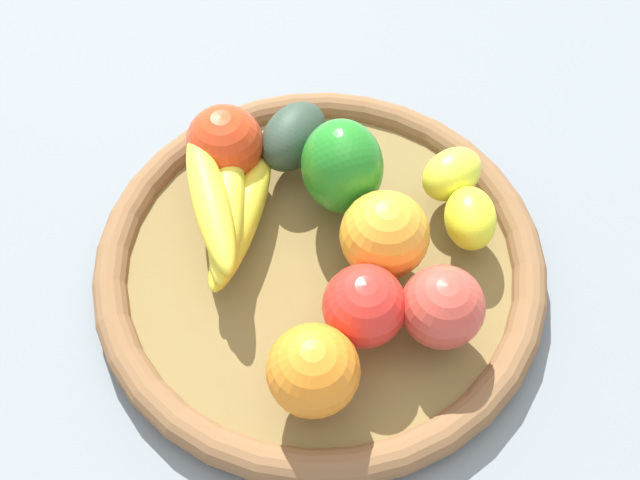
{
  "coord_description": "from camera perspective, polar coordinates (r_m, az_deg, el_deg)",
  "views": [
    {
      "loc": [
        0.21,
        -0.29,
        0.6
      ],
      "look_at": [
        0.0,
        0.0,
        0.05
      ],
      "focal_mm": 42.9,
      "sensor_mm": 36.0,
      "label": 1
    }
  ],
  "objects": [
    {
      "name": "apple_0",
      "position": [
        0.61,
        9.33,
        -4.67
      ],
      "size": [
        0.09,
        0.09,
        0.07
      ],
      "primitive_type": "sphere",
      "rotation": [
        0.0,
        0.0,
        1.99
      ],
      "color": "#C64437",
      "rests_on": "basket"
    },
    {
      "name": "bell_pepper",
      "position": [
        0.67,
        1.66,
        5.49
      ],
      "size": [
        0.1,
        0.1,
        0.09
      ],
      "primitive_type": "ellipsoid",
      "rotation": [
        0.0,
        0.0,
        2.54
      ],
      "color": "#228022",
      "rests_on": "basket"
    },
    {
      "name": "orange_1",
      "position": [
        0.58,
        -0.52,
        -9.71
      ],
      "size": [
        0.1,
        0.1,
        0.07
      ],
      "primitive_type": "sphere",
      "rotation": [
        0.0,
        0.0,
        2.41
      ],
      "color": "orange",
      "rests_on": "basket"
    },
    {
      "name": "apple_1",
      "position": [
        0.6,
        3.32,
        -4.94
      ],
      "size": [
        0.08,
        0.08,
        0.07
      ],
      "primitive_type": "sphere",
      "rotation": [
        0.0,
        0.0,
        0.2
      ],
      "color": "red",
      "rests_on": "basket"
    },
    {
      "name": "banana_bunch",
      "position": [
        0.66,
        -7.01,
        2.25
      ],
      "size": [
        0.14,
        0.15,
        0.06
      ],
      "color": "yellow",
      "rests_on": "basket"
    },
    {
      "name": "avocado",
      "position": [
        0.71,
        -2.0,
        7.73
      ],
      "size": [
        0.06,
        0.08,
        0.05
      ],
      "primitive_type": "ellipsoid",
      "rotation": [
        0.0,
        0.0,
        1.68
      ],
      "color": "#2D4031",
      "rests_on": "basket"
    },
    {
      "name": "apple_2",
      "position": [
        0.7,
        -7.12,
        7.18
      ],
      "size": [
        0.1,
        0.1,
        0.07
      ],
      "primitive_type": "sphere",
      "rotation": [
        0.0,
        0.0,
        5.31
      ],
      "color": "red",
      "rests_on": "basket"
    },
    {
      "name": "basket",
      "position": [
        0.68,
        0.0,
        -1.76
      ],
      "size": [
        0.4,
        0.4,
        0.03
      ],
      "color": "olive",
      "rests_on": "ground_plane"
    },
    {
      "name": "ground_plane",
      "position": [
        0.7,
        0.0,
        -2.41
      ],
      "size": [
        2.4,
        2.4,
        0.0
      ],
      "primitive_type": "plane",
      "color": "slate",
      "rests_on": "ground"
    },
    {
      "name": "orange_0",
      "position": [
        0.64,
        4.84,
        0.37
      ],
      "size": [
        0.08,
        0.08,
        0.08
      ],
      "primitive_type": "sphere",
      "rotation": [
        0.0,
        0.0,
        1.5
      ],
      "color": "orange",
      "rests_on": "basket"
    },
    {
      "name": "lemon_0",
      "position": [
        0.67,
        11.14,
        1.62
      ],
      "size": [
        0.07,
        0.08,
        0.04
      ],
      "primitive_type": "ellipsoid",
      "rotation": [
        0.0,
        0.0,
        2.22
      ],
      "color": "yellow",
      "rests_on": "basket"
    },
    {
      "name": "lemon_1",
      "position": [
        0.7,
        9.81,
        4.87
      ],
      "size": [
        0.06,
        0.07,
        0.04
      ],
      "primitive_type": "ellipsoid",
      "rotation": [
        0.0,
        0.0,
        1.33
      ],
      "color": "yellow",
      "rests_on": "basket"
    }
  ]
}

